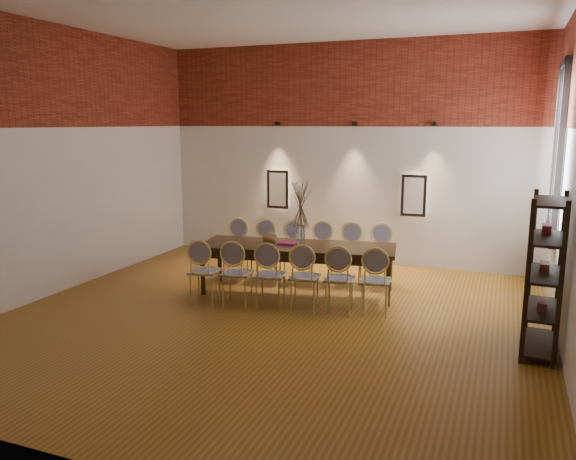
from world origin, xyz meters
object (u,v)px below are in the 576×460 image
(chair_near_a, at_px, (205,271))
(chair_near_d, at_px, (305,277))
(shelving_rack, at_px, (544,274))
(book, at_px, (287,243))
(vase, at_px, (300,235))
(chair_far_d, at_px, (321,253))
(chair_far_f, at_px, (381,255))
(chair_near_b, at_px, (237,273))
(dining_table, at_px, (298,269))
(chair_far_e, at_px, (350,254))
(chair_near_c, at_px, (270,275))
(bowl, at_px, (270,239))
(chair_near_e, at_px, (340,279))
(chair_far_c, at_px, (292,251))
(chair_far_a, at_px, (235,249))
(chair_near_f, at_px, (375,281))
(chair_far_b, at_px, (263,250))

(chair_near_a, relative_size, chair_near_d, 1.00)
(chair_near_d, height_order, shelving_rack, shelving_rack)
(book, bearing_deg, vase, 8.49)
(chair_far_d, bearing_deg, chair_far_f, -180.00)
(chair_near_b, distance_m, chair_far_f, 2.46)
(dining_table, bearing_deg, chair_far_d, 72.00)
(chair_far_e, bearing_deg, chair_near_a, 37.58)
(chair_near_c, relative_size, bowl, 3.92)
(chair_far_e, height_order, bowl, chair_far_e)
(dining_table, relative_size, chair_far_f, 3.11)
(chair_near_e, distance_m, bowl, 1.39)
(chair_far_c, relative_size, shelving_rack, 0.52)
(dining_table, relative_size, chair_near_e, 3.11)
(chair_near_a, xyz_separation_m, chair_far_a, (-0.25, 1.48, 0.00))
(chair_near_c, relative_size, chair_far_e, 1.00)
(chair_near_f, height_order, chair_far_d, same)
(chair_near_b, distance_m, chair_far_b, 1.50)
(chair_far_c, xyz_separation_m, vase, (0.41, -0.69, 0.43))
(chair_near_d, bearing_deg, book, 118.56)
(chair_near_f, bearing_deg, chair_far_d, 123.01)
(vase, relative_size, bowl, 1.25)
(chair_far_e, bearing_deg, chair_far_f, -180.00)
(chair_far_e, height_order, chair_far_f, same)
(chair_near_c, relative_size, chair_near_f, 1.00)
(chair_far_c, bearing_deg, chair_near_b, 72.00)
(chair_far_c, distance_m, vase, 0.91)
(chair_near_f, xyz_separation_m, shelving_rack, (2.03, -0.54, 0.43))
(chair_near_a, distance_m, bowl, 1.13)
(chair_far_c, height_order, bowl, chair_far_c)
(chair_far_a, height_order, vase, vase)
(chair_near_e, xyz_separation_m, chair_far_d, (-0.73, 1.40, 0.00))
(dining_table, height_order, book, book)
(chair_near_f, bearing_deg, chair_far_c, 134.26)
(chair_far_a, xyz_separation_m, shelving_rack, (4.68, -1.62, 0.43))
(chair_far_f, bearing_deg, dining_table, 31.62)
(chair_near_b, xyz_separation_m, chair_far_e, (1.20, 1.72, 0.00))
(dining_table, distance_m, chair_far_e, 1.05)
(chair_near_e, relative_size, chair_far_e, 1.00)
(chair_far_e, distance_m, chair_far_f, 0.49)
(chair_near_a, height_order, chair_near_b, same)
(chair_near_c, bearing_deg, book, 84.16)
(chair_near_f, bearing_deg, chair_near_d, 180.00)
(vase, height_order, book, vase)
(vase, bearing_deg, chair_near_e, -38.02)
(chair_far_a, bearing_deg, chair_far_e, -180.00)
(chair_far_a, distance_m, chair_far_b, 0.49)
(chair_near_d, bearing_deg, bowl, 133.37)
(chair_far_b, relative_size, vase, 3.13)
(chair_near_c, bearing_deg, chair_far_e, 56.99)
(chair_near_c, xyz_separation_m, chair_far_d, (0.23, 1.56, 0.00))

